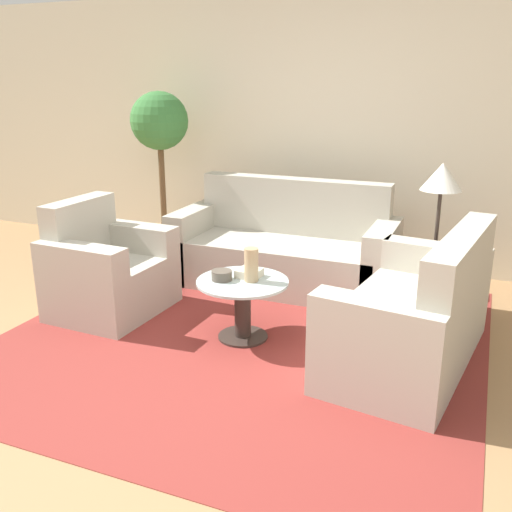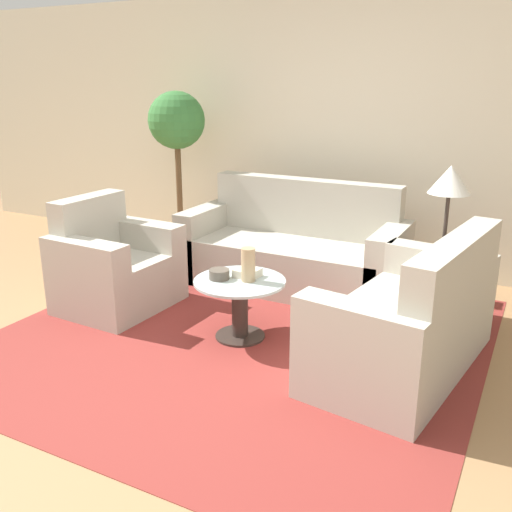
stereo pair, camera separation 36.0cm
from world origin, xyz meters
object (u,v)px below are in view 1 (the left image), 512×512
object	(u,v)px
potted_plant	(161,151)
bowl	(222,275)
sofa_main	(285,252)
armchair	(106,274)
table_lamp	(442,180)
vase	(251,265)
loveseat	(419,321)
coffee_table	(243,301)
book_stack	(249,273)

from	to	relation	value
potted_plant	bowl	xyz separation A→B (m)	(1.39, -1.52, -0.63)
sofa_main	potted_plant	bearing A→B (deg)	169.26
armchair	table_lamp	bearing A→B (deg)	-65.42
sofa_main	table_lamp	size ratio (longest dim) A/B	2.92
sofa_main	table_lamp	distance (m)	1.51
bowl	sofa_main	bearing A→B (deg)	88.36
sofa_main	vase	world-z (taller)	sofa_main
loveseat	bowl	size ratio (longest dim) A/B	10.95
armchair	bowl	xyz separation A→B (m)	(1.08, -0.11, 0.17)
loveseat	coffee_table	bearing A→B (deg)	-77.65
loveseat	potted_plant	world-z (taller)	potted_plant
table_lamp	potted_plant	xyz separation A→B (m)	(-2.72, 0.42, 0.04)
loveseat	potted_plant	xyz separation A→B (m)	(-2.74, 1.38, 0.80)
potted_plant	vase	distance (m)	2.22
armchair	bowl	world-z (taller)	armchair
coffee_table	vase	world-z (taller)	vase
vase	book_stack	xyz separation A→B (m)	(-0.05, 0.07, -0.09)
armchair	coffee_table	bearing A→B (deg)	-90.59
sofa_main	vase	size ratio (longest dim) A/B	8.23
coffee_table	table_lamp	distance (m)	1.77
sofa_main	vase	xyz separation A→B (m)	(0.17, -1.19, 0.26)
armchair	potted_plant	size ratio (longest dim) A/B	0.54
loveseat	book_stack	world-z (taller)	loveseat
potted_plant	table_lamp	bearing A→B (deg)	-8.86
armchair	potted_plant	xyz separation A→B (m)	(-0.31, 1.41, 0.80)
loveseat	book_stack	xyz separation A→B (m)	(-1.20, -0.00, 0.17)
book_stack	sofa_main	bearing A→B (deg)	100.46
loveseat	vase	size ratio (longest dim) A/B	6.65
coffee_table	vase	size ratio (longest dim) A/B	2.74
loveseat	coffee_table	xyz separation A→B (m)	(-1.21, -0.09, -0.02)
armchair	loveseat	distance (m)	2.43
table_lamp	book_stack	xyz separation A→B (m)	(-1.18, -0.96, -0.59)
coffee_table	vase	bearing A→B (deg)	14.02
armchair	vase	bearing A→B (deg)	-89.77
coffee_table	vase	xyz separation A→B (m)	(0.06, 0.02, 0.28)
book_stack	loveseat	bearing A→B (deg)	4.49
bowl	coffee_table	bearing A→B (deg)	17.67
table_lamp	potted_plant	size ratio (longest dim) A/B	0.40
sofa_main	potted_plant	distance (m)	1.66
loveseat	bowl	xyz separation A→B (m)	(-1.35, -0.13, 0.18)
table_lamp	potted_plant	bearing A→B (deg)	171.14
coffee_table	loveseat	bearing A→B (deg)	4.20
armchair	coffee_table	distance (m)	1.22
sofa_main	vase	bearing A→B (deg)	-82.08
coffee_table	table_lamp	world-z (taller)	table_lamp
potted_plant	coffee_table	bearing A→B (deg)	-43.96
coffee_table	armchair	bearing A→B (deg)	177.03
armchair	potted_plant	world-z (taller)	potted_plant
sofa_main	bowl	world-z (taller)	sofa_main
sofa_main	potted_plant	world-z (taller)	potted_plant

